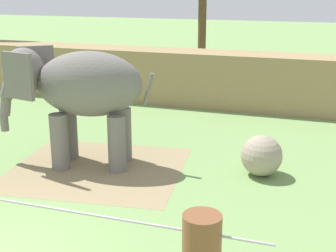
{
  "coord_description": "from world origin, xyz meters",
  "views": [
    {
      "loc": [
        5.76,
        -6.12,
        4.92
      ],
      "look_at": [
        2.02,
        4.96,
        1.4
      ],
      "focal_mm": 50.99,
      "sensor_mm": 36.0,
      "label": 1
    }
  ],
  "objects": [
    {
      "name": "dirt_patch",
      "position": [
        -0.01,
        4.87,
        0.0
      ],
      "size": [
        5.13,
        4.79,
        0.01
      ],
      "primitive_type": "cube",
      "rotation": [
        0.0,
        0.0,
        0.13
      ],
      "color": "#937F5B",
      "rests_on": "ground"
    },
    {
      "name": "enrichment_ball",
      "position": [
        4.32,
        5.86,
        0.55
      ],
      "size": [
        1.09,
        1.09,
        1.09
      ],
      "primitive_type": "sphere",
      "color": "gray",
      "rests_on": "ground"
    },
    {
      "name": "embankment_wall",
      "position": [
        0.0,
        12.89,
        1.11
      ],
      "size": [
        36.0,
        1.8,
        2.22
      ],
      "primitive_type": "cube",
      "color": "#997F56",
      "rests_on": "ground"
    },
    {
      "name": "elephant",
      "position": [
        -0.61,
        5.09,
        2.16
      ],
      "size": [
        4.32,
        2.26,
        3.26
      ],
      "color": "slate",
      "rests_on": "ground"
    }
  ]
}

